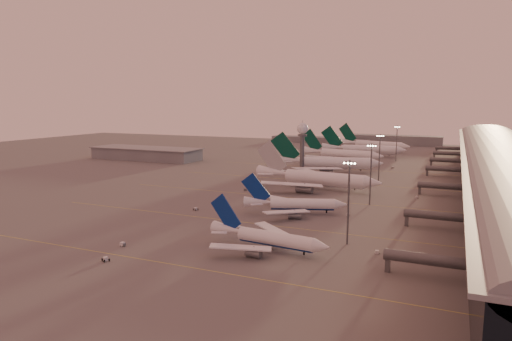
% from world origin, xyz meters
% --- Properties ---
extents(ground, '(700.00, 700.00, 0.00)m').
position_xyz_m(ground, '(0.00, 0.00, 0.00)').
color(ground, '#5D5A5A').
rests_on(ground, ground).
extents(taxiway_markings, '(180.00, 185.25, 0.02)m').
position_xyz_m(taxiway_markings, '(30.00, 56.00, 0.01)').
color(taxiway_markings, gold).
rests_on(taxiway_markings, ground).
extents(terminal, '(57.00, 362.00, 23.04)m').
position_xyz_m(terminal, '(107.88, 110.09, 10.52)').
color(terminal, black).
rests_on(terminal, ground).
extents(hangar, '(82.00, 27.00, 8.50)m').
position_xyz_m(hangar, '(-120.00, 140.00, 4.32)').
color(hangar, slate).
rests_on(hangar, ground).
extents(radar_tower, '(6.40, 6.40, 31.10)m').
position_xyz_m(radar_tower, '(5.00, 120.00, 20.95)').
color(radar_tower, '#55575C').
rests_on(radar_tower, ground).
extents(mast_a, '(3.60, 0.56, 25.00)m').
position_xyz_m(mast_a, '(58.00, 0.00, 13.74)').
color(mast_a, '#55575C').
rests_on(mast_a, ground).
extents(mast_b, '(3.60, 0.56, 25.00)m').
position_xyz_m(mast_b, '(55.00, 55.00, 13.74)').
color(mast_b, '#55575C').
rests_on(mast_b, ground).
extents(mast_c, '(3.60, 0.56, 25.00)m').
position_xyz_m(mast_c, '(50.00, 110.00, 13.74)').
color(mast_c, '#55575C').
rests_on(mast_c, ground).
extents(mast_d, '(3.60, 0.56, 25.00)m').
position_xyz_m(mast_d, '(48.00, 200.00, 13.74)').
color(mast_d, '#55575C').
rests_on(mast_d, ground).
extents(distant_horizon, '(165.00, 37.50, 9.00)m').
position_xyz_m(distant_horizon, '(2.62, 325.14, 3.89)').
color(distant_horizon, slate).
rests_on(distant_horizon, ground).
extents(narrowbody_near, '(37.81, 30.04, 14.79)m').
position_xyz_m(narrowbody_near, '(38.55, -14.55, 2.99)').
color(narrowbody_near, white).
rests_on(narrowbody_near, ground).
extents(narrowbody_mid, '(37.86, 29.67, 15.41)m').
position_xyz_m(narrowbody_mid, '(32.01, 28.59, 3.12)').
color(narrowbody_mid, white).
rests_on(narrowbody_mid, ground).
extents(widebody_white, '(64.02, 51.04, 22.55)m').
position_xyz_m(widebody_white, '(25.55, 79.34, 3.91)').
color(widebody_white, white).
rests_on(widebody_white, ground).
extents(greentail_a, '(64.45, 51.35, 23.99)m').
position_xyz_m(greentail_a, '(16.83, 132.13, 4.24)').
color(greentail_a, white).
rests_on(greentail_a, ground).
extents(greentail_b, '(60.72, 48.66, 22.19)m').
position_xyz_m(greentail_b, '(13.10, 184.63, 3.92)').
color(greentail_b, white).
rests_on(greentail_b, ground).
extents(greentail_c, '(63.79, 51.23, 23.22)m').
position_xyz_m(greentail_c, '(21.89, 219.50, 4.10)').
color(greentail_c, white).
rests_on(greentail_c, ground).
extents(greentail_d, '(62.73, 50.02, 23.27)m').
position_xyz_m(greentail_d, '(22.48, 260.37, 4.11)').
color(greentail_d, white).
rests_on(greentail_d, ground).
extents(gsv_truck_a, '(6.29, 2.58, 2.50)m').
position_xyz_m(gsv_truck_a, '(-0.82, -28.33, 1.28)').
color(gsv_truck_a, silver).
rests_on(gsv_truck_a, ground).
extents(gsv_tug_near, '(3.64, 4.33, 1.06)m').
position_xyz_m(gsv_tug_near, '(2.96, -40.13, 0.55)').
color(gsv_tug_near, silver).
rests_on(gsv_tug_near, ground).
extents(gsv_catering_a, '(4.96, 3.25, 3.75)m').
position_xyz_m(gsv_catering_a, '(67.66, -5.23, 1.87)').
color(gsv_catering_a, silver).
rests_on(gsv_catering_a, ground).
extents(gsv_tug_mid, '(3.96, 3.33, 0.98)m').
position_xyz_m(gsv_tug_mid, '(-5.02, 18.53, 0.50)').
color(gsv_tug_mid, silver).
rests_on(gsv_tug_mid, ground).
extents(gsv_truck_b, '(5.30, 3.54, 2.02)m').
position_xyz_m(gsv_truck_b, '(51.27, 33.31, 1.03)').
color(gsv_truck_b, silver).
rests_on(gsv_truck_b, ground).
extents(gsv_truck_c, '(5.57, 5.26, 2.28)m').
position_xyz_m(gsv_truck_c, '(-3.45, 61.44, 1.16)').
color(gsv_truck_c, '#525456').
rests_on(gsv_truck_c, ground).
extents(gsv_catering_b, '(5.32, 3.59, 4.01)m').
position_xyz_m(gsv_catering_b, '(71.80, 75.75, 2.00)').
color(gsv_catering_b, silver).
rests_on(gsv_catering_b, ground).
extents(gsv_tug_far, '(4.26, 4.67, 1.15)m').
position_xyz_m(gsv_tug_far, '(9.04, 102.63, 0.59)').
color(gsv_tug_far, silver).
rests_on(gsv_tug_far, ground).
extents(gsv_truck_d, '(3.46, 6.44, 2.47)m').
position_xyz_m(gsv_truck_d, '(-22.38, 120.63, 1.26)').
color(gsv_truck_d, silver).
rests_on(gsv_truck_d, ground).
extents(gsv_tug_hangar, '(3.51, 2.48, 0.92)m').
position_xyz_m(gsv_tug_hangar, '(50.42, 164.88, 0.47)').
color(gsv_tug_hangar, silver).
rests_on(gsv_tug_hangar, ground).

